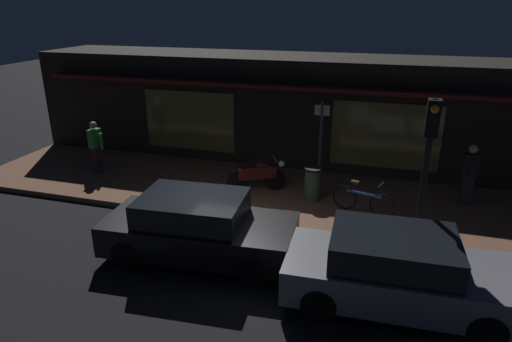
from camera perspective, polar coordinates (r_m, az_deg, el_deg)
The scene contains 12 objects.
ground_plane at distance 10.49m, azimuth -3.40°, elevation -9.40°, with size 60.00×60.00×0.00m, color black.
sidewalk_slab at distance 13.00m, azimuth 1.08°, elevation -2.74°, with size 18.00×4.00×0.15m, color brown.
storefront_building at distance 15.60m, azimuth 4.51°, elevation 7.91°, with size 18.00×3.30×3.60m.
motorcycle at distance 12.73m, azimuth 0.27°, elevation -0.48°, with size 1.55×0.95×0.97m.
bicycle_parked at distance 11.76m, azimuth 13.50°, elevation -3.70°, with size 1.60×0.58×0.91m.
person_photographer at distance 14.89m, azimuth -19.78°, elevation 3.00°, with size 0.62×0.41×1.67m.
person_bystander at distance 13.03m, azimuth 25.58°, elevation -0.32°, with size 0.39×0.61×1.67m.
sign_post at distance 13.50m, azimuth 8.27°, elevation 4.42°, with size 0.44×0.09×2.40m.
trash_bin at distance 12.30m, azimuth 7.24°, elevation -1.57°, with size 0.48×0.48×0.93m.
traffic_light_pole at distance 9.16m, azimuth 21.03°, elevation 1.64°, with size 0.24×0.33×3.60m.
parked_car_near at distance 9.80m, azimuth -7.45°, elevation -7.16°, with size 4.21×2.04×1.42m.
parked_car_far at distance 8.67m, azimuth 17.57°, elevation -12.09°, with size 4.16×1.91×1.42m.
Camera 1 is at (3.18, -8.49, 5.27)m, focal length 31.31 mm.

